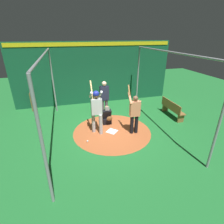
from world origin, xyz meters
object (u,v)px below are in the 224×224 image
batter (96,108)px  visitor (135,112)px  baseball_0 (88,141)px  baseball_1 (99,120)px  bat_rack (33,101)px  home_plate (112,131)px  bench (172,109)px  umpire (104,97)px  catcher (107,117)px

batter → visitor: (0.42, 1.53, -0.19)m
baseball_0 → baseball_1: bearing=154.2°
bat_rack → baseball_0: bearing=31.1°
home_plate → visitor: (0.34, 0.88, 0.98)m
batter → bench: (-0.61, 4.04, -0.74)m
visitor → baseball_1: bearing=-136.2°
bat_rack → baseball_1: (2.47, 3.33, -0.45)m
bat_rack → visitor: bearing=49.0°
umpire → baseball_0: bearing=-29.1°
batter → umpire: (-1.56, 0.69, -0.12)m
bench → baseball_0: bearing=-74.9°
visitor → baseball_1: (-1.49, -1.23, -0.94)m
umpire → bench: umpire is taller
bat_rack → home_plate: bearing=45.4°
batter → bench: batter is taller
baseball_0 → home_plate: bearing=114.8°
catcher → bat_rack: 4.61m
home_plate → batter: 1.34m
batter → umpire: size_ratio=1.19×
home_plate → baseball_0: bearing=-65.2°
catcher → umpire: umpire is taller
home_plate → baseball_1: baseball_1 is taller
home_plate → bench: (-0.69, 3.40, 0.43)m
batter → umpire: batter is taller
home_plate → baseball_0: 1.28m
home_plate → bat_rack: (-3.62, -3.67, 0.48)m
umpire → baseball_1: bearing=-38.8°
catcher → umpire: 1.10m
baseball_0 → baseball_1: size_ratio=1.00×
bench → baseball_1: bench is taller
bat_rack → baseball_1: 4.17m
batter → catcher: size_ratio=2.40×
catcher → visitor: (1.13, 0.92, 0.63)m
visitor → batter: bearing=-101.0°
visitor → bench: 2.77m
visitor → baseball_0: bearing=-80.0°
visitor → baseball_0: 2.26m
batter → baseball_1: batter is taller
home_plate → visitor: 1.36m
bat_rack → umpire: bearing=62.0°
home_plate → baseball_0: (0.54, -1.16, 0.03)m
batter → umpire: bearing=156.0°
baseball_0 → umpire: bearing=150.9°
bat_rack → baseball_0: 4.88m
catcher → bench: 3.44m
umpire → bat_rack: (-1.98, -3.72, -0.57)m
batter → catcher: 1.24m
batter → baseball_0: size_ratio=30.11×
bat_rack → bench: size_ratio=0.64×
home_plate → umpire: (-1.64, 0.05, 1.05)m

